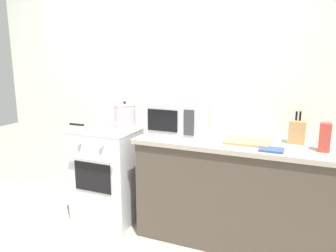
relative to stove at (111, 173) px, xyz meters
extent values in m
cube|color=silver|center=(0.65, 0.37, 0.79)|extent=(4.40, 0.10, 2.50)
cube|color=#4C4238|center=(1.25, 0.02, -0.02)|extent=(1.64, 0.56, 0.88)
cube|color=#ADA393|center=(1.25, 0.02, 0.44)|extent=(1.70, 0.60, 0.04)
cube|color=silver|center=(0.00, 0.00, -0.01)|extent=(0.60, 0.60, 0.90)
cube|color=#B7B7BC|center=(0.00, 0.00, 0.45)|extent=(0.60, 0.60, 0.02)
cube|color=black|center=(0.00, -0.30, 0.06)|extent=(0.39, 0.01, 0.28)
cylinder|color=silver|center=(0.00, -0.33, 0.24)|extent=(0.48, 0.02, 0.02)
cylinder|color=silver|center=(-0.12, -0.31, 0.38)|extent=(0.04, 0.02, 0.04)
cylinder|color=silver|center=(0.12, -0.31, 0.38)|extent=(0.04, 0.02, 0.04)
cylinder|color=beige|center=(0.13, 0.10, 0.57)|extent=(0.21, 0.21, 0.23)
cylinder|color=beige|center=(0.13, 0.10, 0.69)|extent=(0.21, 0.21, 0.01)
sphere|color=black|center=(0.13, 0.10, 0.71)|extent=(0.03, 0.03, 0.03)
cylinder|color=beige|center=(0.00, 0.10, 0.65)|extent=(0.05, 0.01, 0.01)
cylinder|color=beige|center=(0.25, 0.10, 0.65)|extent=(0.05, 0.01, 0.01)
cylinder|color=beige|center=(-0.07, -0.10, 0.48)|extent=(0.23, 0.23, 0.05)
cylinder|color=black|center=(-0.29, -0.10, 0.49)|extent=(0.20, 0.02, 0.02)
cube|color=silver|center=(0.68, 0.08, 0.61)|extent=(0.50, 0.36, 0.30)
cube|color=black|center=(0.62, -0.10, 0.61)|extent=(0.28, 0.01, 0.19)
cube|color=#38383D|center=(0.87, -0.10, 0.61)|extent=(0.09, 0.01, 0.22)
cube|color=tan|center=(1.35, 0.00, 0.47)|extent=(0.36, 0.26, 0.02)
cube|color=tan|center=(1.72, 0.14, 0.55)|extent=(0.13, 0.10, 0.19)
cylinder|color=black|center=(1.70, 0.14, 0.69)|extent=(0.02, 0.02, 0.07)
cylinder|color=black|center=(1.73, 0.14, 0.69)|extent=(0.02, 0.02, 0.08)
cube|color=#B73D33|center=(1.92, -0.03, 0.57)|extent=(0.08, 0.08, 0.22)
cube|color=#33477A|center=(1.55, -0.16, 0.47)|extent=(0.18, 0.14, 0.02)
camera|label=1|loc=(1.78, -2.71, 1.19)|focal=35.62mm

